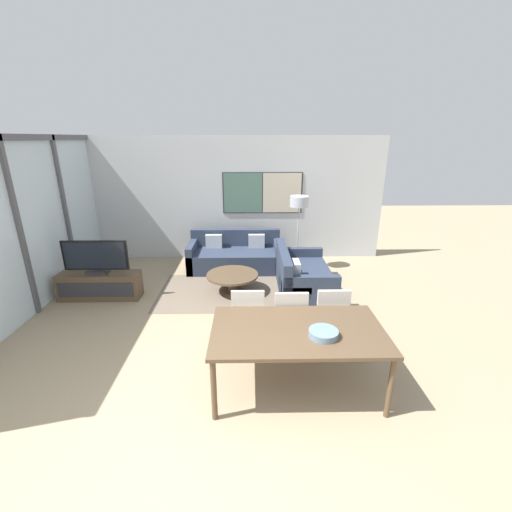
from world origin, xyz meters
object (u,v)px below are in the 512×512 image
Objects in this scene: dining_table at (297,334)px; floor_lamp at (299,206)px; dining_chair_left at (248,314)px; sofa_main at (235,256)px; dining_chair_centre at (290,316)px; coffee_table at (233,278)px; tv_console at (100,286)px; sofa_side at (300,277)px; fruit_bowl at (323,333)px; television at (96,257)px; dining_chair_right at (330,313)px.

dining_table is 3.85m from floor_lamp.
floor_lamp is (1.06, 2.97, 0.87)m from dining_chair_left.
sofa_main is 3.29m from dining_chair_centre.
dining_chair_centre is (0.85, -1.87, 0.25)m from coffee_table.
dining_chair_left is 0.57× the size of floor_lamp.
tv_console is 0.86× the size of sofa_side.
fruit_bowl is at bearing -93.72° from floor_lamp.
dining_table is 1.18× the size of floor_lamp.
coffee_table is at bearing -139.29° from floor_lamp.
dining_chair_left is 1.27m from fruit_bowl.
coffee_table is at bearing 92.08° from sofa_side.
dining_table is 6.06× the size of fruit_bowl.
sofa_main is 2.19× the size of dining_chair_centre.
floor_lamp is at bearing 80.58° from dining_chair_centre.
television reaches higher than dining_table.
dining_chair_left is 0.56m from dining_chair_centre.
coffee_table is 1.85m from dining_chair_left.
dining_chair_right is at bearing 54.72° from dining_table.
sofa_side is 1.02× the size of floor_lamp.
television is at bearing 148.91° from dining_chair_left.
sofa_side is 5.24× the size of fruit_bowl.
fruit_bowl is (1.10, -4.04, 0.53)m from sofa_main.
fruit_bowl is at bearing -107.89° from dining_chair_right.
dining_chair_right is (0.14, -1.86, 0.25)m from sofa_side.
dining_chair_left is at bearing -31.08° from tv_console.
dining_chair_left is at bearing -109.57° from floor_lamp.
fruit_bowl is (0.25, -0.87, 0.28)m from dining_chair_centre.
dining_chair_centre is 0.95m from fruit_bowl.
television is at bearing 90.00° from tv_console.
tv_console is at bearing 148.92° from dining_chair_left.
sofa_side is 1.26m from coffee_table.
sofa_main is 2.19× the size of dining_chair_right.
television is at bearing 143.39° from dining_table.
sofa_side is 1.59m from floor_lamp.
tv_console is 4.12m from floor_lamp.
fruit_bowl is at bearing -36.29° from television.
fruit_bowl is at bearing 176.69° from sofa_side.
sofa_main is 2.19× the size of dining_chair_left.
tv_console is 0.71× the size of sofa_main.
television is 3.12m from dining_chair_left.
sofa_main and sofa_side have the same top height.
fruit_bowl is at bearing -36.28° from tv_console.
dining_chair_centre is (3.21, -1.67, -0.26)m from television.
fruit_bowl is (3.46, -2.54, 0.03)m from television.
sofa_main reaches higher than tv_console.
floor_lamp is (0.50, 3.75, 0.70)m from dining_table.
coffee_table is 2.11m from floor_lamp.
dining_chair_left reaches higher than sofa_main.
dining_chair_centre is (0.00, 0.72, -0.18)m from dining_table.
fruit_bowl is 0.19× the size of floor_lamp.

